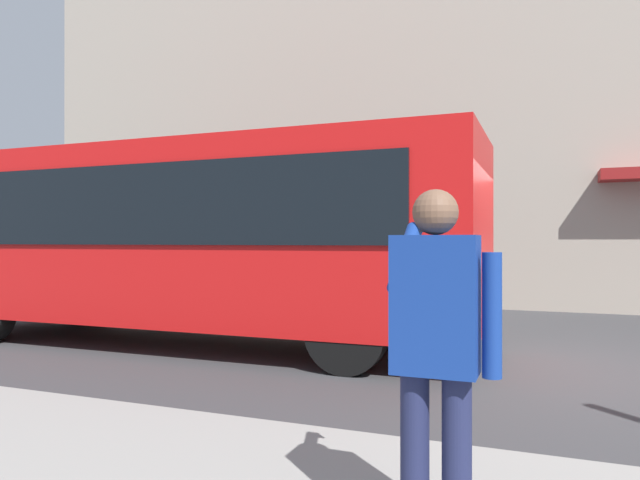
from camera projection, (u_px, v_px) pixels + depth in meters
ground_plane at (524, 368)px, 7.28m from camera, size 60.00×60.00×0.00m
building_facade_far at (536, 54)px, 13.61m from camera, size 28.00×1.55×12.00m
red_bus at (186, 236)px, 9.07m from camera, size 9.05×2.54×3.08m
pedestrian_photographer at (437, 337)px, 2.77m from camera, size 0.53×0.52×1.70m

